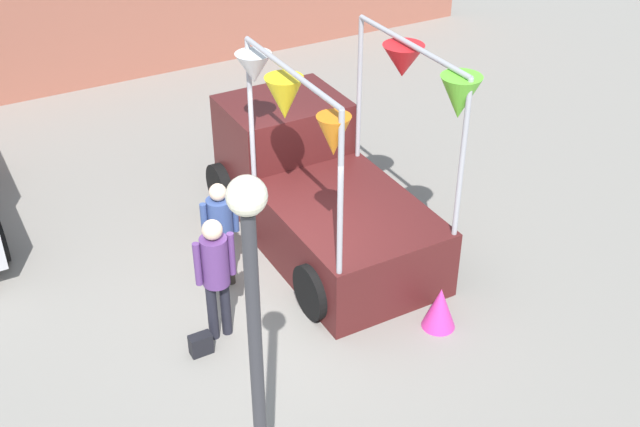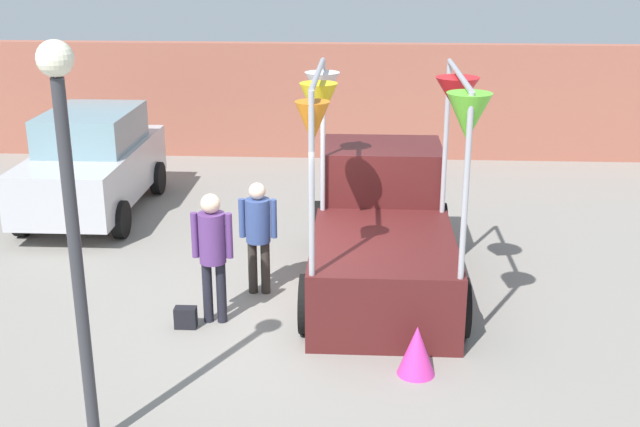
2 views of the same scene
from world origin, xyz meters
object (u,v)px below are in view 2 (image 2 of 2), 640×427
(parked_car, at_px, (93,163))
(street_lamp, at_px, (69,196))
(person_vendor, at_px, (258,228))
(handbag, at_px, (186,318))
(person_customer, at_px, (212,246))
(folded_kite_bundle_magenta, at_px, (417,350))
(vendor_truck, at_px, (382,224))

(parked_car, bearing_deg, street_lamp, -72.16)
(person_vendor, xyz_separation_m, handbag, (-0.81, -1.14, -0.84))
(parked_car, distance_m, handbag, 5.32)
(person_customer, bearing_deg, folded_kite_bundle_magenta, -25.48)
(parked_car, distance_m, street_lamp, 7.66)
(vendor_truck, distance_m, person_customer, 2.66)
(handbag, bearing_deg, vendor_truck, 33.90)
(person_vendor, distance_m, street_lamp, 4.21)
(vendor_truck, height_order, handbag, vendor_truck)
(folded_kite_bundle_magenta, bearing_deg, street_lamp, -154.33)
(street_lamp, bearing_deg, person_customer, 75.79)
(folded_kite_bundle_magenta, bearing_deg, handbag, 160.71)
(street_lamp, bearing_deg, parked_car, 107.84)
(person_vendor, height_order, handbag, person_vendor)
(folded_kite_bundle_magenta, bearing_deg, person_customer, 154.52)
(handbag, distance_m, folded_kite_bundle_magenta, 3.07)
(person_vendor, bearing_deg, vendor_truck, 18.00)
(parked_car, xyz_separation_m, person_customer, (2.99, -4.34, 0.12))
(vendor_truck, relative_size, person_customer, 2.34)
(folded_kite_bundle_magenta, bearing_deg, person_vendor, 134.05)
(person_customer, relative_size, street_lamp, 0.44)
(person_customer, height_order, handbag, person_customer)
(person_customer, bearing_deg, parked_car, 124.58)
(person_customer, height_order, person_vendor, person_customer)
(street_lamp, bearing_deg, folded_kite_bundle_magenta, 25.67)
(vendor_truck, height_order, street_lamp, street_lamp)
(parked_car, height_order, folded_kite_bundle_magenta, parked_car)
(vendor_truck, xyz_separation_m, person_customer, (-2.19, -1.50, 0.19))
(vendor_truck, relative_size, parked_car, 1.02)
(person_vendor, bearing_deg, parked_car, 135.46)
(parked_car, height_order, person_customer, parked_car)
(folded_kite_bundle_magenta, bearing_deg, vendor_truck, 97.58)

